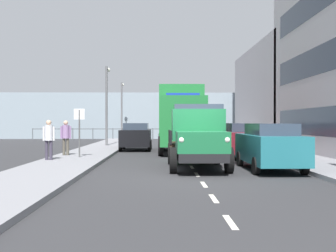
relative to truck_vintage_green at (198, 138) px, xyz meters
The scene contains 19 objects.
ground_plane 7.01m from the truck_vintage_green, 88.55° to the right, with size 80.00×80.00×0.00m, color #2D2D30.
sidewalk_left 8.55m from the truck_vintage_green, 125.45° to the right, with size 2.72×40.62×0.15m, color gray.
sidewalk_right 8.76m from the truck_vintage_green, 52.66° to the right, with size 2.72×40.62×0.15m, color gray.
road_centreline_markings 5.98m from the truck_vintage_green, 88.29° to the right, with size 0.12×35.90×0.01m.
building_far_block 22.68m from the truck_vintage_green, 117.52° to the right, with size 8.23×15.53×8.10m.
sea_horizon 30.24m from the truck_vintage_green, 89.67° to the right, with size 80.00×0.80×5.00m, color #84939E.
seawall_railing 26.62m from the truck_vintage_green, 89.62° to the right, with size 28.08×0.08×1.20m.
truck_vintage_green is the anchor object (origin of this frame).
lorry_cargo_green 9.18m from the truck_vintage_green, 88.53° to the right, with size 2.58×8.20×3.87m.
car_teal_kerbside_near 2.65m from the truck_vintage_green, behind, with size 1.81×4.58×1.72m.
car_maroon_kerbside_1 5.65m from the truck_vintage_green, 117.53° to the right, with size 1.80×4.18×1.72m.
car_red_kerbside_2 11.48m from the truck_vintage_green, 103.13° to the right, with size 1.93×4.21×1.72m.
car_grey_kerbside_3 16.74m from the truck_vintage_green, 98.96° to the right, with size 1.90×3.95×1.72m.
car_black_oppositeside_0 11.44m from the truck_vintage_green, 75.02° to the right, with size 1.92×4.11×1.72m.
pedestrian_couple_b 6.66m from the truck_vintage_green, 21.13° to the right, with size 0.53×0.34×1.72m.
pedestrian_in_dark_coat 7.85m from the truck_vintage_green, 39.49° to the right, with size 0.53×0.34×1.71m.
lamp_post_promenade 15.23m from the truck_vintage_green, 69.79° to the right, with size 0.32×1.14×5.57m.
lamp_post_far 27.02m from the truck_vintage_green, 78.74° to the right, with size 0.32×1.14×5.60m.
street_sign 6.49m from the truck_vintage_green, 36.78° to the right, with size 0.50×0.07×2.25m.
Camera 1 is at (1.23, 13.97, 1.75)m, focal length 45.39 mm.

